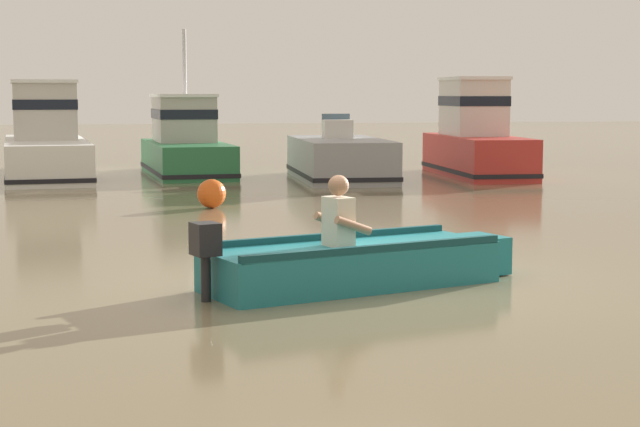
% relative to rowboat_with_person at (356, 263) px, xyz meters
% --- Properties ---
extents(ground_plane, '(120.00, 120.00, 0.00)m').
position_rel_rowboat_with_person_xyz_m(ground_plane, '(0.04, 0.43, -0.25)').
color(ground_plane, '#7A6B4C').
extents(rowboat_with_person, '(3.65, 2.02, 1.19)m').
position_rel_rowboat_with_person_xyz_m(rowboat_with_person, '(0.00, 0.00, 0.00)').
color(rowboat_with_person, '#1E727A').
rests_on(rowboat_with_person, ground).
extents(moored_boat_white, '(2.56, 6.82, 2.36)m').
position_rel_rowboat_with_person_xyz_m(moored_boat_white, '(-4.26, 15.77, 0.61)').
color(moored_boat_white, white).
rests_on(moored_boat_white, ground).
extents(moored_boat_green, '(2.20, 5.09, 3.62)m').
position_rel_rowboat_with_person_xyz_m(moored_boat_green, '(-0.83, 15.75, 0.50)').
color(moored_boat_green, '#287042').
rests_on(moored_boat_green, ground).
extents(moored_boat_grey, '(2.15, 4.65, 1.55)m').
position_rel_rowboat_with_person_xyz_m(moored_boat_grey, '(2.67, 13.54, 0.22)').
color(moored_boat_grey, gray).
rests_on(moored_boat_grey, ground).
extents(moored_boat_red, '(1.82, 4.81, 2.44)m').
position_rel_rowboat_with_person_xyz_m(moored_boat_red, '(6.22, 13.98, 0.65)').
color(moored_boat_red, '#B72D28').
rests_on(moored_boat_red, ground).
extents(mooring_buoy, '(0.52, 0.52, 0.52)m').
position_rel_rowboat_with_person_xyz_m(mooring_buoy, '(-0.86, 7.86, 0.01)').
color(mooring_buoy, '#E55919').
rests_on(mooring_buoy, ground).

